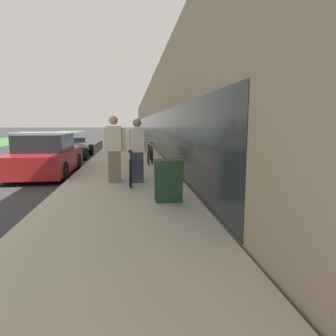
% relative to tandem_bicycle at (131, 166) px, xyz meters
% --- Properties ---
extents(sidewalk_slab, '(3.34, 70.00, 0.14)m').
position_rel_tandem_bicycle_xyz_m(sidewalk_slab, '(-0.18, 18.55, -0.46)').
color(sidewalk_slab, '#A39E8E').
rests_on(sidewalk_slab, ground).
extents(storefront_facade, '(10.01, 70.00, 4.96)m').
position_rel_tandem_bicycle_xyz_m(storefront_facade, '(6.52, 26.55, 1.94)').
color(storefront_facade, gray).
rests_on(storefront_facade, ground).
extents(lawn_strip, '(5.21, 70.00, 0.03)m').
position_rel_tandem_bicycle_xyz_m(lawn_strip, '(-12.24, 22.55, -0.52)').
color(lawn_strip, '#3D7533').
rests_on(lawn_strip, ground).
extents(tandem_bicycle, '(0.52, 2.90, 0.93)m').
position_rel_tandem_bicycle_xyz_m(tandem_bicycle, '(0.00, 0.00, 0.00)').
color(tandem_bicycle, black).
rests_on(tandem_bicycle, sidewalk_slab).
extents(person_rider, '(0.60, 0.23, 1.76)m').
position_rel_tandem_bicycle_xyz_m(person_rider, '(0.19, -0.38, 0.49)').
color(person_rider, '#33384C').
rests_on(person_rider, sidewalk_slab).
extents(person_bystander, '(0.62, 0.24, 1.84)m').
position_rel_tandem_bicycle_xyz_m(person_bystander, '(-0.44, -0.28, 0.53)').
color(person_bystander, '#756B5B').
rests_on(person_bystander, sidewalk_slab).
extents(bike_rack_hoop, '(0.05, 0.60, 0.84)m').
position_rel_tandem_bicycle_xyz_m(bike_rack_hoop, '(0.67, 3.08, 0.12)').
color(bike_rack_hoop, black).
rests_on(bike_rack_hoop, sidewalk_slab).
extents(cruiser_bike_nearest, '(0.52, 1.74, 0.87)m').
position_rel_tandem_bicycle_xyz_m(cruiser_bike_nearest, '(0.84, 3.90, -0.02)').
color(cruiser_bike_nearest, black).
rests_on(cruiser_bike_nearest, sidewalk_slab).
extents(sandwich_board_sign, '(0.56, 0.56, 0.90)m').
position_rel_tandem_bicycle_xyz_m(sandwich_board_sign, '(0.80, -2.59, 0.06)').
color(sandwich_board_sign, '#23472D').
rests_on(sandwich_board_sign, sidewalk_slab).
extents(parked_sedan_curbside, '(1.92, 4.03, 1.47)m').
position_rel_tandem_bicycle_xyz_m(parked_sedan_curbside, '(-2.89, 1.94, 0.11)').
color(parked_sedan_curbside, maroon).
rests_on(parked_sedan_curbside, ground).
extents(vintage_roadster_curbside, '(1.70, 3.95, 1.00)m').
position_rel_tandem_bicycle_xyz_m(vintage_roadster_curbside, '(-2.95, 7.04, -0.10)').
color(vintage_roadster_curbside, black).
rests_on(vintage_roadster_curbside, ground).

